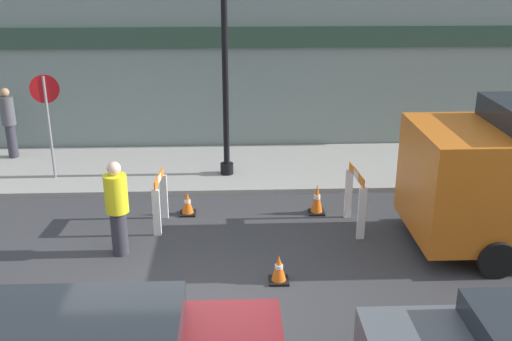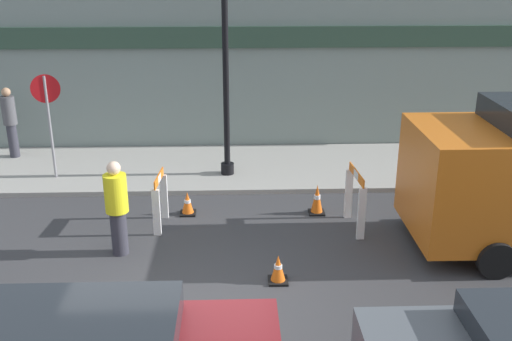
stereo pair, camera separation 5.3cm
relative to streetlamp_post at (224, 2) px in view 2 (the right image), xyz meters
name	(u,v)px [view 2 (the right image)]	position (x,y,z in m)	size (l,w,h in m)	color
ground_plane	(183,323)	(-0.55, -5.48, -3.77)	(60.00, 60.00, 0.00)	#38383A
sidewalk_slab	(204,168)	(-0.55, 0.53, -3.72)	(18.00, 3.01, 0.10)	#9E9B93
storefront_facade	(204,39)	(-0.55, 2.10, -1.01)	(18.00, 0.22, 5.50)	gray
streetlamp_post	(224,2)	(0.00, 0.00, 0.00)	(0.44, 0.44, 5.75)	black
stop_sign	(48,110)	(-3.73, -0.08, -2.15)	(0.59, 0.13, 2.25)	gray
barricade_0	(355,197)	(2.32, -2.61, -3.16)	(0.20, 0.97, 1.11)	white
barricade_1	(160,199)	(-1.19, -2.42, -3.23)	(0.19, 0.79, 1.01)	white
traffic_cone_0	(317,200)	(1.73, -1.96, -3.48)	(0.30, 0.30, 0.59)	black
traffic_cone_1	(188,204)	(-0.74, -1.91, -3.55)	(0.30, 0.30, 0.46)	black
traffic_cone_2	(278,269)	(0.81, -4.45, -3.55)	(0.30, 0.30, 0.45)	black
person_worker	(117,206)	(-1.75, -3.44, -2.90)	(0.47, 0.47, 1.62)	#33333D
person_pedestrian	(10,120)	(-5.09, 1.33, -2.76)	(0.32, 0.32, 1.68)	#33333D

